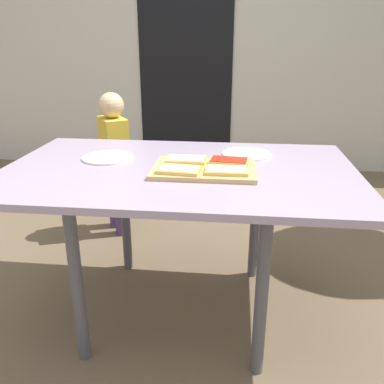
# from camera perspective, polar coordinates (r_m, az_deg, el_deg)

# --- Properties ---
(ground_plane) EXTENTS (16.00, 16.00, 0.00)m
(ground_plane) POSITION_cam_1_polar(r_m,az_deg,el_deg) (2.08, -1.60, -16.13)
(ground_plane) COLOR brown
(house_wall_back) EXTENTS (8.00, 0.20, 2.57)m
(house_wall_back) POSITION_cam_1_polar(r_m,az_deg,el_deg) (4.16, 3.30, 21.18)
(house_wall_back) COLOR #BCB7A8
(house_wall_back) RESTS_ON ground
(house_door) EXTENTS (0.90, 0.02, 2.00)m
(house_door) POSITION_cam_1_polar(r_m,az_deg,el_deg) (4.09, -0.89, 17.25)
(house_door) COLOR black
(house_door) RESTS_ON ground
(dining_table) EXTENTS (1.51, 0.95, 0.73)m
(dining_table) POSITION_cam_1_polar(r_m,az_deg,el_deg) (1.76, -1.81, 1.37)
(dining_table) COLOR #A08FA6
(dining_table) RESTS_ON ground
(cutting_board) EXTENTS (0.43, 0.30, 0.02)m
(cutting_board) POSITION_cam_1_polar(r_m,az_deg,el_deg) (1.69, 1.74, 3.22)
(cutting_board) COLOR tan
(cutting_board) RESTS_ON dining_table
(pizza_slice_far_right) EXTENTS (0.18, 0.13, 0.02)m
(pizza_slice_far_right) POSITION_cam_1_polar(r_m,az_deg,el_deg) (1.75, 5.20, 4.34)
(pizza_slice_far_right) COLOR #D9B453
(pizza_slice_far_right) RESTS_ON cutting_board
(pizza_slice_far_left) EXTENTS (0.17, 0.11, 0.02)m
(pizza_slice_far_left) POSITION_cam_1_polar(r_m,az_deg,el_deg) (1.76, -0.87, 4.58)
(pizza_slice_far_left) COLOR #D9B453
(pizza_slice_far_left) RESTS_ON cutting_board
(pizza_slice_near_right) EXTENTS (0.17, 0.11, 0.02)m
(pizza_slice_near_right) POSITION_cam_1_polar(r_m,az_deg,el_deg) (1.62, 4.88, 3.04)
(pizza_slice_near_right) COLOR #D9B453
(pizza_slice_near_right) RESTS_ON cutting_board
(pizza_slice_near_left) EXTENTS (0.18, 0.13, 0.02)m
(pizza_slice_near_left) POSITION_cam_1_polar(r_m,az_deg,el_deg) (1.62, -1.85, 3.14)
(pizza_slice_near_left) COLOR #D9B453
(pizza_slice_near_left) RESTS_ON cutting_board
(plate_white_right) EXTENTS (0.23, 0.23, 0.01)m
(plate_white_right) POSITION_cam_1_polar(r_m,az_deg,el_deg) (1.95, 7.67, 5.30)
(plate_white_right) COLOR white
(plate_white_right) RESTS_ON dining_table
(plate_white_left) EXTENTS (0.23, 0.23, 0.01)m
(plate_white_left) POSITION_cam_1_polar(r_m,az_deg,el_deg) (1.91, -11.76, 4.74)
(plate_white_left) COLOR white
(plate_white_left) RESTS_ON dining_table
(child_left) EXTENTS (0.25, 0.28, 0.94)m
(child_left) POSITION_cam_1_polar(r_m,az_deg,el_deg) (2.71, -10.81, 5.01)
(child_left) COLOR #4B345F
(child_left) RESTS_ON ground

